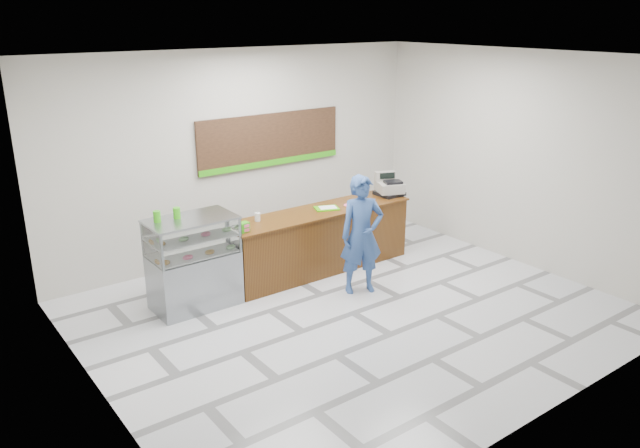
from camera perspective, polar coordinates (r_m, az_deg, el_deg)
floor at (r=8.91m, az=3.07°, el=-8.14°), size 7.00×7.00×0.00m
back_wall at (r=10.67m, az=-7.14°, el=6.30°), size 7.00×0.00×7.00m
ceiling at (r=7.96m, az=3.52°, el=14.93°), size 7.00×7.00×0.00m
sales_counter at (r=10.13m, az=-0.06°, el=-1.50°), size 3.26×0.76×1.03m
display_case at (r=9.02m, az=-11.48°, el=-3.45°), size 1.22×0.72×1.33m
menu_board at (r=10.87m, az=-4.53°, el=7.61°), size 2.80×0.06×0.90m
cash_register at (r=10.84m, az=6.34°, el=3.41°), size 0.55×0.56×0.39m
card_terminal at (r=10.60m, az=4.03°, el=2.39°), size 0.09×0.16×0.04m
serving_tray at (r=10.04m, az=0.62°, el=1.46°), size 0.45×0.39×0.02m
napkin_box at (r=9.27m, az=-7.93°, el=0.10°), size 0.16×0.16×0.12m
straw_cup at (r=9.48m, az=-5.74°, el=0.64°), size 0.08×0.08×0.13m
promo_box at (r=9.02m, az=-7.03°, el=-0.30°), size 0.18×0.14×0.14m
donut_decal at (r=10.24m, az=2.67°, el=1.74°), size 0.18×0.18×0.00m
green_cup_left at (r=8.73m, az=-14.68°, el=0.67°), size 0.10×0.10×0.16m
green_cup_right at (r=8.82m, az=-12.96°, el=0.99°), size 0.10×0.10×0.15m
customer at (r=9.26m, az=3.83°, el=-0.99°), size 0.77×0.64×1.80m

